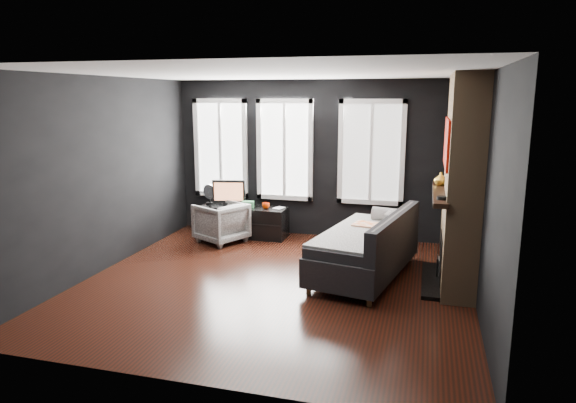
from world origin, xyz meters
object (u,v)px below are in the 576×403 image
(sofa, at_px, (365,244))
(media_console, at_px, (244,221))
(book, at_px, (275,202))
(mug, at_px, (266,205))
(monitor, at_px, (229,191))
(mantel_vase, at_px, (441,179))
(armchair, at_px, (221,220))

(sofa, xyz_separation_m, media_console, (-2.30, 1.50, -0.19))
(media_console, distance_m, book, 0.68)
(media_console, bearing_deg, mug, -4.98)
(book, bearing_deg, sofa, -41.71)
(sofa, bearing_deg, media_console, 158.69)
(sofa, distance_m, book, 2.32)
(sofa, xyz_separation_m, monitor, (-2.56, 1.48, 0.33))
(mug, bearing_deg, sofa, -37.79)
(sofa, distance_m, mantel_vase, 1.36)
(sofa, relative_size, mug, 16.54)
(armchair, distance_m, monitor, 0.60)
(sofa, distance_m, monitor, 2.97)
(media_console, distance_m, mantel_vase, 3.57)
(sofa, bearing_deg, book, 150.09)
(sofa, height_order, book, sofa)
(mug, bearing_deg, mantel_vase, -19.54)
(monitor, bearing_deg, mantel_vase, -27.89)
(armchair, height_order, monitor, monitor)
(armchair, bearing_deg, mantel_vase, 107.71)
(monitor, relative_size, mantel_vase, 3.21)
(media_console, relative_size, monitor, 2.62)
(armchair, xyz_separation_m, media_console, (0.24, 0.44, -0.10))
(book, xyz_separation_m, mantel_vase, (2.68, -1.09, 0.69))
(monitor, distance_m, book, 0.85)
(armchair, xyz_separation_m, monitor, (-0.02, 0.42, 0.42))
(armchair, distance_m, book, 0.98)
(media_console, bearing_deg, monitor, -173.69)
(sofa, bearing_deg, armchair, 169.25)
(monitor, xyz_separation_m, mug, (0.69, -0.03, -0.20))
(mug, relative_size, book, 0.63)
(mug, xyz_separation_m, book, (0.15, 0.09, 0.04))
(sofa, relative_size, book, 10.40)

